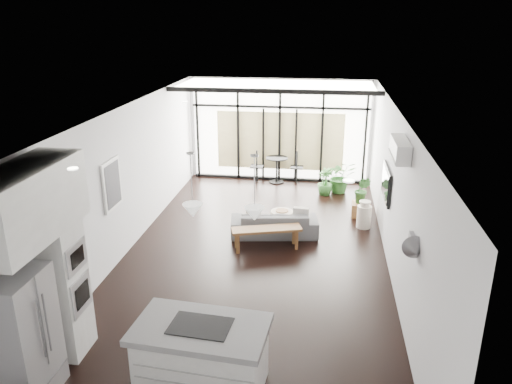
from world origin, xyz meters
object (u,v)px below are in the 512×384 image
(console_bench, at_px, (266,238))
(milk_can, at_px, (364,214))
(sofa, at_px, (274,219))
(tv, at_px, (387,184))
(island, at_px, (202,357))
(pouf, at_px, (282,219))
(fridge, at_px, (19,338))

(console_bench, height_order, milk_can, milk_can)
(sofa, relative_size, console_bench, 1.32)
(sofa, distance_m, tv, 2.40)
(island, height_order, tv, tv)
(island, relative_size, milk_can, 2.63)
(island, relative_size, pouf, 3.33)
(island, height_order, pouf, island)
(pouf, bearing_deg, console_bench, -100.87)
(island, distance_m, tv, 5.26)
(fridge, height_order, milk_can, fridge)
(fridge, bearing_deg, milk_can, 53.03)
(console_bench, relative_size, pouf, 2.83)
(pouf, height_order, milk_can, milk_can)
(island, distance_m, fridge, 2.15)
(fridge, relative_size, tv, 1.51)
(milk_can, bearing_deg, island, -113.22)
(sofa, xyz_separation_m, tv, (2.20, -0.17, 0.95))
(island, relative_size, fridge, 0.97)
(milk_can, height_order, tv, tv)
(console_bench, distance_m, milk_can, 2.39)
(milk_can, bearing_deg, sofa, -160.67)
(fridge, height_order, console_bench, fridge)
(island, xyz_separation_m, fridge, (-2.07, -0.45, 0.39))
(island, bearing_deg, milk_can, 71.33)
(fridge, relative_size, sofa, 0.92)
(sofa, height_order, console_bench, sofa)
(tv, bearing_deg, console_bench, -167.38)
(tv, bearing_deg, island, -119.95)
(fridge, distance_m, tv, 6.81)
(fridge, relative_size, milk_can, 2.70)
(island, xyz_separation_m, sofa, (0.40, 4.67, -0.09))
(pouf, height_order, tv, tv)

